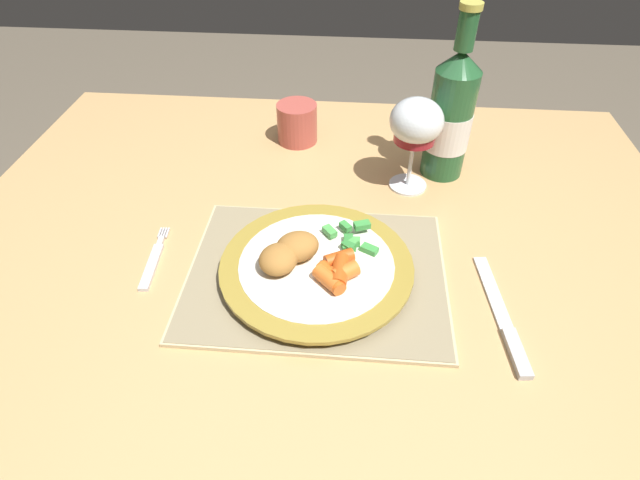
# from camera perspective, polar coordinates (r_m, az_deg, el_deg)

# --- Properties ---
(ground_plane) EXTENTS (6.00, 6.00, 0.00)m
(ground_plane) POSITION_cam_1_polar(r_m,az_deg,el_deg) (1.36, 0.01, -24.62)
(ground_plane) COLOR brown
(dining_table) EXTENTS (1.16, 0.97, 0.74)m
(dining_table) POSITION_cam_1_polar(r_m,az_deg,el_deg) (0.81, 0.01, -5.74)
(dining_table) COLOR tan
(dining_table) RESTS_ON ground
(placemat) EXTENTS (0.36, 0.28, 0.01)m
(placemat) POSITION_cam_1_polar(r_m,az_deg,el_deg) (0.70, -0.21, -3.85)
(placemat) COLOR #CCB789
(placemat) RESTS_ON dining_table
(dinner_plate) EXTENTS (0.27, 0.27, 0.02)m
(dinner_plate) POSITION_cam_1_polar(r_m,az_deg,el_deg) (0.69, -0.12, -3.18)
(dinner_plate) COLOR white
(dinner_plate) RESTS_ON placemat
(breaded_croquettes) EXTENTS (0.10, 0.10, 0.04)m
(breaded_croquettes) POSITION_cam_1_polar(r_m,az_deg,el_deg) (0.68, -3.62, -1.42)
(breaded_croquettes) COLOR #A87033
(breaded_croquettes) RESTS_ON dinner_plate
(green_beans_pile) EXTENTS (0.08, 0.10, 0.02)m
(green_beans_pile) POSITION_cam_1_polar(r_m,az_deg,el_deg) (0.71, 3.39, -0.09)
(green_beans_pile) COLOR #4CA84C
(green_beans_pile) RESTS_ON dinner_plate
(glazed_carrots) EXTENTS (0.06, 0.08, 0.02)m
(glazed_carrots) POSITION_cam_1_polar(r_m,az_deg,el_deg) (0.66, 1.88, -3.68)
(glazed_carrots) COLOR orange
(glazed_carrots) RESTS_ON dinner_plate
(fork) EXTENTS (0.03, 0.13, 0.01)m
(fork) POSITION_cam_1_polar(r_m,az_deg,el_deg) (0.76, -18.51, -2.36)
(fork) COLOR silver
(fork) RESTS_ON dining_table
(table_knife) EXTENTS (0.04, 0.20, 0.01)m
(table_knife) POSITION_cam_1_polar(r_m,az_deg,el_deg) (0.69, 20.34, -8.82)
(table_knife) COLOR silver
(table_knife) RESTS_ON dining_table
(wine_glass) EXTENTS (0.09, 0.09, 0.16)m
(wine_glass) POSITION_cam_1_polar(r_m,az_deg,el_deg) (0.82, 10.92, 12.79)
(wine_glass) COLOR silver
(wine_glass) RESTS_ON dining_table
(bottle) EXTENTS (0.07, 0.07, 0.29)m
(bottle) POSITION_cam_1_polar(r_m,az_deg,el_deg) (0.88, 14.69, 13.56)
(bottle) COLOR #23562D
(bottle) RESTS_ON dining_table
(drinking_cup) EXTENTS (0.08, 0.08, 0.08)m
(drinking_cup) POSITION_cam_1_polar(r_m,az_deg,el_deg) (0.98, -2.63, 13.33)
(drinking_cup) COLOR #B24C42
(drinking_cup) RESTS_ON dining_table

